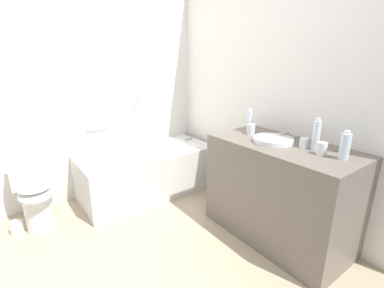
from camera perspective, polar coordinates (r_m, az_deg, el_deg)
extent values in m
plane|color=tan|center=(2.53, -11.93, -21.66)|extent=(3.99, 3.99, 0.00)
cube|color=white|center=(3.28, -23.57, 10.76)|extent=(3.39, 0.10, 2.56)
cube|color=white|center=(2.94, 15.17, 10.96)|extent=(0.10, 3.01, 2.56)
cube|color=silver|center=(3.36, -9.26, -5.78)|extent=(1.58, 0.73, 0.54)
cube|color=white|center=(3.28, -9.45, -2.11)|extent=(1.30, 0.52, 0.09)
cylinder|color=#A3A3A8|center=(3.56, -0.68, 1.06)|extent=(0.09, 0.03, 0.03)
cylinder|color=#A3A3A8|center=(3.46, -12.54, 5.58)|extent=(0.27, 0.03, 0.58)
cylinder|color=#A3A3A8|center=(3.33, -19.06, 3.33)|extent=(0.28, 0.03, 0.03)
cylinder|color=white|center=(3.07, -29.52, -12.00)|extent=(0.25, 0.25, 0.38)
ellipsoid|color=white|center=(2.94, -30.01, -9.12)|extent=(0.32, 0.37, 0.13)
ellipsoid|color=white|center=(2.91, -30.24, -7.71)|extent=(0.31, 0.35, 0.02)
cube|color=white|center=(3.09, -30.77, -4.72)|extent=(0.38, 0.19, 0.32)
cylinder|color=#A8A8AD|center=(3.04, -31.26, -1.77)|extent=(0.03, 0.03, 0.01)
cube|color=#6B6056|center=(2.58, 17.77, -9.54)|extent=(0.64, 1.26, 0.89)
cylinder|color=white|center=(2.43, 16.71, 0.82)|extent=(0.34, 0.34, 0.04)
cylinder|color=#B3B3B8|center=(2.60, 19.52, 1.75)|extent=(0.02, 0.02, 0.06)
cylinder|color=#B3B3B8|center=(2.55, 18.90, 2.19)|extent=(0.11, 0.02, 0.02)
cylinder|color=#B3B3B8|center=(2.57, 20.59, 1.22)|extent=(0.03, 0.03, 0.04)
cylinder|color=#B3B3B8|center=(2.63, 18.43, 1.82)|extent=(0.03, 0.03, 0.04)
cylinder|color=silver|center=(2.70, 12.05, 4.61)|extent=(0.06, 0.06, 0.21)
cylinder|color=white|center=(2.67, 12.21, 7.03)|extent=(0.03, 0.03, 0.02)
cylinder|color=silver|center=(2.33, 24.66, 1.62)|extent=(0.06, 0.06, 0.23)
cylinder|color=white|center=(2.30, 25.06, 4.67)|extent=(0.03, 0.03, 0.02)
cylinder|color=silver|center=(2.20, 29.49, -0.51)|extent=(0.07, 0.07, 0.19)
cylinder|color=white|center=(2.17, 29.91, 2.14)|extent=(0.04, 0.04, 0.02)
cylinder|color=white|center=(2.37, 22.52, 0.20)|extent=(0.07, 0.07, 0.08)
cylinder|color=white|center=(2.63, 12.33, 3.05)|extent=(0.07, 0.07, 0.10)
cylinder|color=white|center=(2.24, 25.66, -0.88)|extent=(0.07, 0.07, 0.10)
cylinder|color=white|center=(3.14, -32.97, -14.58)|extent=(0.11, 0.11, 0.12)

